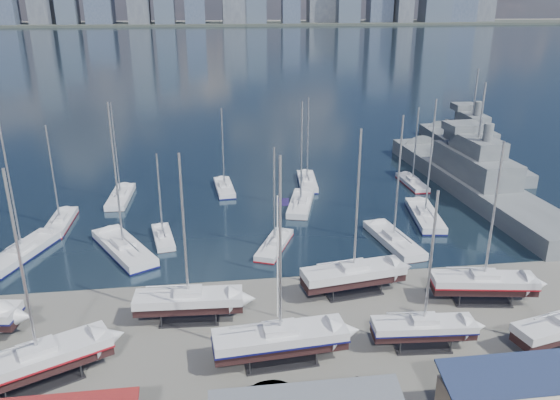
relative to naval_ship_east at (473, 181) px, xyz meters
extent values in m
plane|color=#605E59|center=(-34.03, -33.35, -1.66)|extent=(1400.00, 1400.00, 0.00)
cube|color=#162334|center=(-34.03, 276.65, -1.81)|extent=(1400.00, 600.00, 0.40)
cube|color=#2D332D|center=(-34.03, 536.65, -0.56)|extent=(1400.00, 80.00, 2.20)
cube|color=#475166|center=(-145.22, 535.24, 19.11)|extent=(26.03, 30.49, 37.14)
cube|color=#475166|center=(50.06, 521.52, 22.05)|extent=(18.36, 16.25, 43.03)
cube|color=#595E66|center=(86.21, 540.43, 18.38)|extent=(28.49, 22.03, 35.69)
cube|color=#2D2D33|center=(-53.16, -37.66, -1.58)|extent=(6.47, 5.05, 0.16)
cube|color=black|center=(-53.16, -37.66, -0.04)|extent=(10.72, 7.07, 0.86)
cube|color=#B9B9BE|center=(-53.16, -37.66, 0.82)|extent=(10.92, 7.47, 0.86)
cube|color=maroon|center=(-53.16, -37.66, 0.43)|extent=(11.03, 7.54, 0.17)
cube|color=#B9B9BE|center=(-53.16, -37.66, 1.50)|extent=(3.20, 2.81, 0.50)
cylinder|color=#B2B2B7|center=(-53.16, -37.66, 8.48)|extent=(0.22, 0.22, 14.46)
cube|color=#2D2D33|center=(-42.05, -30.32, -1.58)|extent=(5.50, 2.73, 0.16)
cube|color=black|center=(-42.05, -30.32, -0.07)|extent=(9.90, 2.81, 0.78)
cube|color=#B9B9BE|center=(-42.05, -30.32, 0.71)|extent=(9.92, 3.22, 0.78)
cube|color=#B9B9BE|center=(-42.05, -30.32, 1.35)|extent=(2.53, 1.76, 0.50)
cylinder|color=#B2B2B7|center=(-42.05, -30.32, 7.71)|extent=(0.22, 0.22, 13.22)
cube|color=#2D2D33|center=(-34.57, -37.43, -1.58)|extent=(6.15, 3.21, 0.16)
cube|color=black|center=(-34.57, -37.43, -0.03)|extent=(10.98, 3.46, 0.86)
cube|color=#B9B9BE|center=(-34.57, -37.43, 0.83)|extent=(11.01, 3.92, 0.86)
cube|color=#0D0E43|center=(-34.57, -37.43, 0.43)|extent=(11.12, 3.96, 0.17)
cube|color=#B9B9BE|center=(-34.57, -37.43, 1.51)|extent=(2.84, 2.03, 0.50)
cylinder|color=#B2B2B7|center=(-34.57, -37.43, 8.55)|extent=(0.22, 0.22, 14.58)
cube|color=#2D2D33|center=(-25.87, -27.43, -1.58)|extent=(6.05, 3.48, 0.16)
cube|color=black|center=(-25.87, -27.43, -0.05)|extent=(10.65, 4.08, 0.83)
cube|color=#B9B9BE|center=(-25.87, -27.43, 0.78)|extent=(10.72, 4.51, 0.83)
cube|color=#B9B9BE|center=(-25.87, -27.43, 1.45)|extent=(2.84, 2.13, 0.50)
cylinder|color=#B2B2B7|center=(-25.87, -27.43, 8.21)|extent=(0.22, 0.22, 14.02)
cube|color=#2D2D33|center=(-22.37, -37.12, -1.58)|extent=(4.87, 2.49, 0.16)
cube|color=black|center=(-22.37, -37.12, -0.12)|extent=(8.73, 2.64, 0.69)
cube|color=#B9B9BE|center=(-22.37, -37.12, 0.57)|extent=(8.76, 3.00, 0.69)
cube|color=#0D0E43|center=(-22.37, -37.12, 0.25)|extent=(8.84, 3.03, 0.14)
cube|color=#B9B9BE|center=(-22.37, -37.12, 1.16)|extent=(2.25, 1.59, 0.50)
cylinder|color=#B2B2B7|center=(-22.37, -37.12, 6.73)|extent=(0.22, 0.22, 11.62)
cube|color=#2D2D33|center=(-13.81, -30.69, -1.58)|extent=(5.75, 3.30, 0.16)
cube|color=black|center=(-13.81, -30.69, -0.07)|extent=(10.12, 3.84, 0.79)
cube|color=#B9B9BE|center=(-13.81, -30.69, 0.72)|extent=(10.19, 4.25, 0.79)
cube|color=maroon|center=(-13.81, -30.69, 0.36)|extent=(10.29, 4.30, 0.16)
cube|color=#B9B9BE|center=(-13.81, -30.69, 1.37)|extent=(2.70, 2.02, 0.50)
cylinder|color=#B2B2B7|center=(-13.81, -30.69, 7.79)|extent=(0.22, 0.22, 13.34)
cube|color=#2D2D33|center=(-10.65, -38.63, -1.58)|extent=(5.51, 3.43, 0.16)
cube|color=black|center=(-61.43, -14.44, -1.98)|extent=(6.43, 11.55, 0.91)
cube|color=#B9B9BE|center=(-61.43, -14.44, -1.07)|extent=(6.88, 11.72, 0.91)
cube|color=#0D0E43|center=(-61.43, -14.44, -1.49)|extent=(6.95, 11.84, 0.18)
cube|color=#B9B9BE|center=(-61.43, -14.44, -0.37)|extent=(2.76, 3.31, 0.50)
cylinder|color=#B2B2B7|center=(-61.43, -14.44, 7.02)|extent=(0.22, 0.22, 15.28)
cube|color=black|center=(-59.34, -5.64, -1.91)|extent=(2.31, 9.28, 0.74)
cube|color=#B9B9BE|center=(-59.34, -5.64, -1.17)|extent=(2.70, 9.28, 0.74)
cube|color=maroon|center=(-59.34, -5.64, -1.51)|extent=(2.73, 9.37, 0.15)
cube|color=#B9B9BE|center=(-59.34, -5.64, -0.55)|extent=(1.58, 2.33, 0.50)
cylinder|color=#B2B2B7|center=(-59.34, -5.64, 5.44)|extent=(0.22, 0.22, 12.49)
cube|color=black|center=(-52.87, 3.23, -1.93)|extent=(2.80, 10.05, 0.80)
cube|color=#B9B9BE|center=(-52.87, 3.23, -1.14)|extent=(3.21, 10.07, 0.80)
cube|color=#B9B9BE|center=(-52.87, 3.23, -0.49)|extent=(1.78, 2.56, 0.50)
cylinder|color=#B2B2B7|center=(-52.87, 3.23, 5.98)|extent=(0.22, 0.22, 13.44)
cube|color=black|center=(-50.01, -14.94, -2.01)|extent=(8.43, 12.10, 0.98)
cube|color=#B9B9BE|center=(-50.01, -14.94, -1.03)|extent=(8.88, 12.35, 0.98)
cube|color=#0D0E43|center=(-50.01, -14.94, -1.48)|extent=(8.97, 12.47, 0.20)
cube|color=#B9B9BE|center=(-50.01, -14.94, -0.29)|extent=(3.27, 3.66, 0.50)
cylinder|color=#B2B2B7|center=(-50.01, -14.94, 7.70)|extent=(0.22, 0.22, 16.49)
cube|color=black|center=(-45.71, -12.00, -1.86)|extent=(3.13, 7.81, 0.61)
cube|color=#B9B9BE|center=(-45.71, -12.00, -1.25)|extent=(3.45, 7.87, 0.61)
cube|color=#B9B9BE|center=(-45.71, -12.00, -0.69)|extent=(1.60, 2.10, 0.50)
cylinder|color=#B2B2B7|center=(-45.71, -12.00, 4.19)|extent=(0.22, 0.22, 10.27)
cube|color=black|center=(-37.62, 5.48, -1.90)|extent=(2.79, 8.97, 0.71)
cube|color=#B9B9BE|center=(-37.62, 5.48, -1.19)|extent=(3.16, 9.00, 0.71)
cube|color=#0D0E43|center=(-37.62, 5.48, -1.52)|extent=(3.19, 9.09, 0.14)
cube|color=#B9B9BE|center=(-37.62, 5.48, -0.59)|extent=(1.65, 2.32, 0.50)
cylinder|color=#B2B2B7|center=(-37.62, 5.48, 5.12)|extent=(0.22, 0.22, 11.92)
cube|color=black|center=(-32.43, -16.05, -1.89)|extent=(5.28, 8.68, 0.69)
cube|color=#B9B9BE|center=(-32.43, -16.05, -1.20)|extent=(5.61, 8.82, 0.69)
cube|color=maroon|center=(-32.43, -16.05, -1.52)|extent=(5.67, 8.91, 0.14)
cube|color=#B9B9BE|center=(-32.43, -16.05, -0.61)|extent=(2.17, 2.54, 0.50)
cylinder|color=#B2B2B7|center=(-32.43, -16.05, 4.93)|extent=(0.22, 0.22, 11.58)
cube|color=black|center=(-27.09, -3.04, -1.95)|extent=(5.21, 10.70, 0.83)
cube|color=#B9B9BE|center=(-27.09, -3.04, -1.11)|extent=(5.63, 10.82, 0.83)
cube|color=#B9B9BE|center=(-27.09, -3.04, -0.45)|extent=(2.39, 2.98, 0.50)
cylinder|color=#B2B2B7|center=(-27.09, -3.04, 6.34)|extent=(0.22, 0.22, 14.07)
cube|color=black|center=(-24.44, 6.67, -1.92)|extent=(3.14, 9.71, 0.76)
cube|color=#B9B9BE|center=(-24.44, 6.67, -1.16)|extent=(3.54, 9.74, 0.76)
cube|color=#0D0E43|center=(-24.44, 6.67, -1.51)|extent=(3.57, 9.84, 0.15)
cube|color=#B9B9BE|center=(-24.44, 6.67, -0.52)|extent=(1.82, 2.52, 0.50)
cylinder|color=#B2B2B7|center=(-24.44, 6.67, 5.66)|extent=(0.22, 0.22, 12.88)
cube|color=black|center=(-18.03, -16.70, -1.96)|extent=(4.27, 11.17, 0.87)
cube|color=#B9B9BE|center=(-18.03, -16.70, -1.09)|extent=(4.72, 11.24, 0.87)
cube|color=#B9B9BE|center=(-18.03, -16.70, -0.41)|extent=(2.24, 2.98, 0.50)
cylinder|color=#B2B2B7|center=(-18.03, -16.70, 6.70)|extent=(0.22, 0.22, 14.71)
cube|color=black|center=(-11.35, -9.75, -1.97)|extent=(4.27, 11.48, 0.90)
cube|color=#B9B9BE|center=(-11.35, -9.75, -1.08)|extent=(4.74, 11.55, 0.90)
cube|color=#0D0E43|center=(-11.35, -9.75, -1.49)|extent=(4.79, 11.66, 0.18)
cube|color=#B9B9BE|center=(-11.35, -9.75, -0.38)|extent=(2.27, 3.05, 0.50)
cylinder|color=#B2B2B7|center=(-11.35, -9.75, 6.94)|extent=(0.22, 0.22, 15.13)
cube|color=black|center=(-7.96, 4.15, -1.89)|extent=(2.29, 8.65, 0.69)
cube|color=#B9B9BE|center=(-7.96, 4.15, -1.20)|extent=(2.65, 8.66, 0.69)
cube|color=maroon|center=(-7.96, 4.15, -1.52)|extent=(2.68, 8.74, 0.14)
cube|color=#B9B9BE|center=(-7.96, 4.15, -0.61)|extent=(1.50, 2.19, 0.50)
cylinder|color=#B2B2B7|center=(-7.96, 4.15, 4.94)|extent=(0.22, 0.22, 11.60)
cube|color=slate|center=(0.00, -0.07, -1.19)|extent=(9.78, 47.25, 4.22)
cube|color=slate|center=(0.00, -0.07, 2.72)|extent=(6.80, 16.70, 3.60)
cube|color=slate|center=(0.00, -0.07, 5.72)|extent=(4.96, 9.60, 2.40)
cube|color=slate|center=(-0.22, 4.62, 7.42)|extent=(5.48, 4.94, 1.20)
cylinder|color=#B2B2B7|center=(0.00, -0.07, 10.92)|extent=(0.30, 0.30, 8.00)
cube|color=slate|center=(8.36, 18.89, -1.27)|extent=(7.40, 38.01, 3.40)
cube|color=slate|center=(8.36, 18.89, 2.23)|extent=(5.31, 13.40, 3.60)
cube|color=slate|center=(8.36, 18.89, 5.23)|extent=(3.90, 7.69, 2.40)
cube|color=slate|center=(8.49, 22.67, 6.93)|extent=(4.37, 3.93, 1.20)
cylinder|color=#B2B2B7|center=(8.36, 18.89, 10.43)|extent=(0.30, 0.30, 8.00)
imported|color=gray|center=(-35.42, -42.25, -0.92)|extent=(4.50, 1.58, 1.48)
cylinder|color=white|center=(-33.94, -30.80, 4.35)|extent=(0.12, 0.12, 12.03)
cube|color=#1D1544|center=(-33.44, -30.80, 9.76)|extent=(1.00, 0.05, 0.70)
camera|label=1|loc=(-39.44, -74.36, 26.35)|focal=35.00mm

